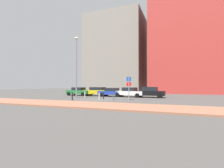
{
  "coord_description": "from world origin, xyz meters",
  "views": [
    {
      "loc": [
        9.34,
        -18.81,
        1.79
      ],
      "look_at": [
        1.23,
        1.99,
        1.98
      ],
      "focal_mm": 26.59,
      "sensor_mm": 36.0,
      "label": 1
    }
  ],
  "objects": [
    {
      "name": "parked_car_yellow",
      "position": [
        -3.4,
        6.73,
        0.79
      ],
      "size": [
        4.51,
        2.23,
        1.48
      ],
      "color": "gold",
      "rests_on": "ground"
    },
    {
      "name": "parking_sign_post",
      "position": [
        3.95,
        0.65,
        1.8
      ],
      "size": [
        0.6,
        0.1,
        2.87
      ],
      "color": "gray",
      "rests_on": "ground"
    },
    {
      "name": "parked_car_green",
      "position": [
        -6.73,
        6.21,
        0.74
      ],
      "size": [
        4.43,
        2.12,
        1.44
      ],
      "color": "#237238",
      "rests_on": "ground"
    },
    {
      "name": "building_under_construction",
      "position": [
        -6.86,
        27.63,
        10.72
      ],
      "size": [
        15.6,
        15.16,
        21.44
      ],
      "primitive_type": "cube",
      "color": "gray",
      "rests_on": "ground"
    },
    {
      "name": "sidewalk_brick",
      "position": [
        0.0,
        -5.94,
        0.07
      ],
      "size": [
        40.0,
        4.21,
        0.14
      ],
      "primitive_type": "cube",
      "color": "#9E664C",
      "rests_on": "ground"
    },
    {
      "name": "building_colorful_midrise",
      "position": [
        11.6,
        25.41,
        11.03
      ],
      "size": [
        16.59,
        14.98,
        22.07
      ],
      "primitive_type": "cube",
      "color": "#BF3833",
      "rests_on": "ground"
    },
    {
      "name": "traffic_bollard_mid",
      "position": [
        0.34,
        -0.09,
        0.44
      ],
      "size": [
        0.18,
        0.18,
        0.89
      ],
      "primitive_type": "cylinder",
      "color": "#B7B7BC",
      "rests_on": "ground"
    },
    {
      "name": "traffic_bollard_near",
      "position": [
        -3.18,
        2.32,
        0.43
      ],
      "size": [
        0.16,
        0.16,
        0.87
      ],
      "primitive_type": "cylinder",
      "color": "#B7B7BC",
      "rests_on": "ground"
    },
    {
      "name": "ground_plane",
      "position": [
        0.0,
        0.0,
        0.0
      ],
      "size": [
        120.0,
        120.0,
        0.0
      ],
      "primitive_type": "plane",
      "color": "#4C4947"
    },
    {
      "name": "traffic_bollard_edge",
      "position": [
        0.49,
        0.81,
        0.49
      ],
      "size": [
        0.13,
        0.13,
        0.97
      ],
      "primitive_type": "cylinder",
      "color": "black",
      "rests_on": "ground"
    },
    {
      "name": "parking_meter",
      "position": [
        2.19,
        -0.08,
        0.91
      ],
      "size": [
        0.18,
        0.14,
        1.41
      ],
      "color": "#4C4C51",
      "rests_on": "ground"
    },
    {
      "name": "parked_car_white",
      "position": [
        2.53,
        6.01,
        0.75
      ],
      "size": [
        4.73,
        2.35,
        1.47
      ],
      "color": "white",
      "rests_on": "ground"
    },
    {
      "name": "parked_car_black",
      "position": [
        5.66,
        6.0,
        0.8
      ],
      "size": [
        4.39,
        2.07,
        1.56
      ],
      "color": "black",
      "rests_on": "ground"
    },
    {
      "name": "traffic_bollard_far",
      "position": [
        -2.35,
        -1.99,
        0.48
      ],
      "size": [
        0.14,
        0.14,
        0.96
      ],
      "primitive_type": "cylinder",
      "color": "black",
      "rests_on": "ground"
    },
    {
      "name": "street_lamp",
      "position": [
        -3.97,
        1.32,
        4.99
      ],
      "size": [
        0.7,
        0.36,
        8.69
      ],
      "color": "gray",
      "rests_on": "ground"
    },
    {
      "name": "parked_car_blue",
      "position": [
        -0.48,
        5.96,
        0.73
      ],
      "size": [
        4.06,
        2.12,
        1.38
      ],
      "color": "#1E389E",
      "rests_on": "ground"
    }
  ]
}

